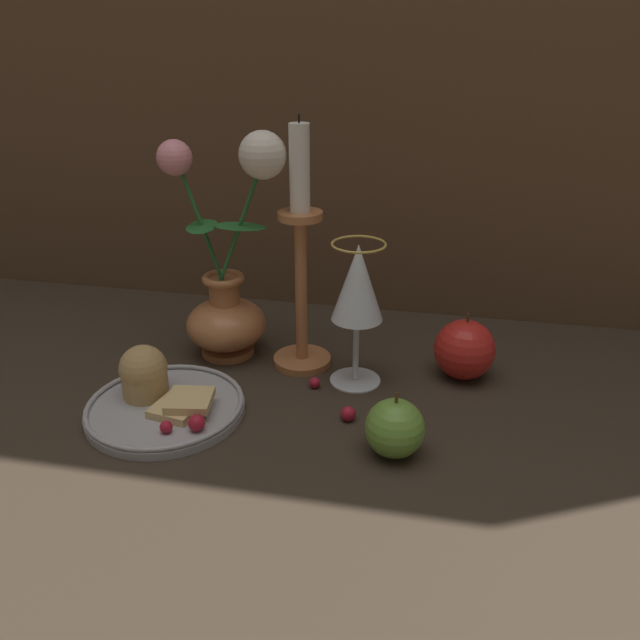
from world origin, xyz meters
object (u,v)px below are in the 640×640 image
vase (228,288)px  apple_beside_vase (395,428)px  candlestick (301,265)px  plate_with_pastries (160,396)px  wine_glass (358,289)px  apple_near_glass (464,350)px

vase → apple_beside_vase: (0.25, -0.19, -0.07)m
apple_beside_vase → candlestick: bearing=128.8°
plate_with_pastries → wine_glass: size_ratio=1.00×
candlestick → apple_beside_vase: candlestick is taller
plate_with_pastries → apple_beside_vase: same height
wine_glass → vase: bearing=167.8°
candlestick → apple_beside_vase: 0.25m
plate_with_pastries → wine_glass: (0.22, 0.12, 0.11)m
vase → apple_near_glass: vase is taller
vase → plate_with_pastries: size_ratio=1.64×
candlestick → apple_beside_vase: bearing=-51.2°
wine_glass → apple_near_glass: bearing=16.3°
wine_glass → candlestick: (-0.08, 0.03, 0.01)m
apple_near_glass → apple_beside_vase: bearing=-111.5°
wine_glass → apple_beside_vase: (0.06, -0.15, -0.10)m
candlestick → plate_with_pastries: bearing=-133.6°
vase → wine_glass: size_ratio=1.65×
apple_beside_vase → apple_near_glass: 0.20m
apple_beside_vase → apple_near_glass: size_ratio=0.84×
vase → candlestick: bearing=-4.0°
vase → plate_with_pastries: bearing=-103.2°
vase → candlestick: (0.10, -0.01, 0.04)m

